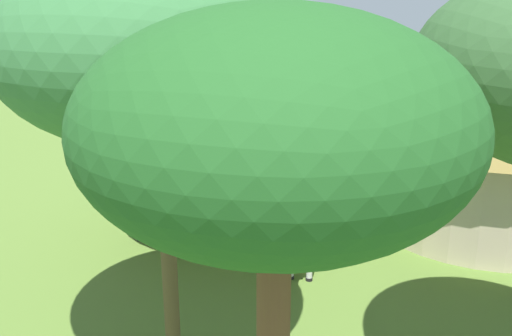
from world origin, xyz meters
name	(u,v)px	position (x,y,z in m)	size (l,w,h in m)	color
ground_plane	(275,198)	(0.00, 0.00, 0.00)	(36.00, 36.00, 0.00)	#53712C
thatched_hut	(493,103)	(-3.02, 3.66, 2.67)	(5.97, 5.97, 4.99)	beige
shade_umbrella	(212,108)	(2.17, 0.73, 2.68)	(4.40, 4.40, 3.14)	#572E2C
patio_dining_table	(215,200)	(2.17, 0.73, 0.66)	(1.42, 1.08, 0.74)	silver
patio_chair_near_lawn	(214,230)	(2.79, 1.77, 0.52)	(0.59, 0.59, 0.90)	white
patio_chair_near_hut	(213,187)	(1.59, -0.32, 0.52)	(0.59, 0.58, 0.90)	white
guest_beside_umbrella	(135,193)	(3.76, 0.26, 1.04)	(0.29, 0.61, 1.72)	#202229
standing_watcher	(238,123)	(-1.15, -3.44, 1.05)	(0.55, 0.42, 1.75)	black
striped_lounge_chair	(327,172)	(-1.92, -0.26, 0.26)	(0.95, 0.80, 0.63)	#D54740
zebra_nearest_camera	(244,145)	(0.02, -1.36, 1.05)	(2.03, 1.40, 1.59)	white
zebra_by_umbrella	(306,215)	(1.62, 3.12, 1.02)	(1.86, 1.75, 1.56)	silver
acacia_tree_far_lawn	(275,134)	(5.80, 7.77, 4.22)	(2.58, 2.58, 5.05)	brown
acacia_tree_behind_hut	(158,49)	(4.94, 4.24, 4.37)	(3.90, 3.90, 5.55)	brown
brick_patio_kerb	(126,184)	(2.71, -2.97, 0.04)	(2.80, 0.36, 0.08)	#925851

